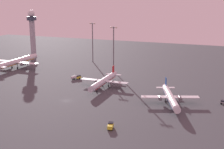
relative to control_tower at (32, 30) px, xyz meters
The scene contains 10 objects.
ground_plane 125.95m from the control_tower, 47.55° to the right, with size 416.00×416.00×0.00m, color #424449.
control_tower is the anchor object (origin of this frame).
airplane_terminal_side 153.96m from the control_tower, 30.41° to the right, with size 26.82×34.04×9.06m.
airplane_near_gate 112.78m from the control_tower, 34.42° to the right, with size 27.76×35.74×9.19m.
airplane_taxiway_distant 47.56m from the control_tower, 70.38° to the right, with size 35.08×45.17×11.62m.
cargo_loader 163.80m from the control_tower, 44.48° to the right, with size 2.89×4.49×2.25m.
fuel_truck 90.16m from the control_tower, 37.89° to the right, with size 4.97×6.51×2.35m.
pushback_tug 171.24m from the control_tower, 23.92° to the right, with size 3.54×2.91×2.05m.
apron_light_east 87.37m from the control_tower, 17.38° to the right, with size 4.80×0.90×30.25m.
apron_light_central 57.47m from the control_tower, ahead, with size 4.80×0.90×30.24m.
Camera 1 is at (72.54, -123.72, 49.47)m, focal length 49.03 mm.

